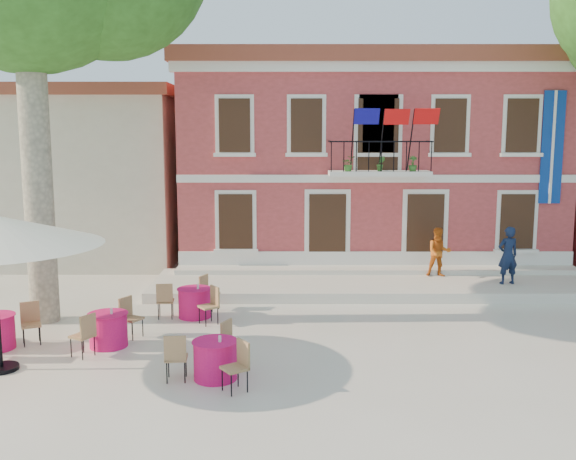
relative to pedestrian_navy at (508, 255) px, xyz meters
The scene contains 9 objects.
ground 6.97m from the pedestrian_navy, 145.23° to the right, with size 90.00×90.00×0.00m, color beige.
main_building 7.55m from the pedestrian_navy, 121.00° to the left, with size 13.50×9.59×7.50m.
neighbor_west 16.84m from the pedestrian_navy, 154.95° to the left, with size 9.40×9.40×6.40m.
terrace 3.81m from the pedestrian_navy, behind, with size 14.00×3.40×0.30m, color silver.
pedestrian_navy is the anchor object (origin of this frame).
pedestrian_orange 2.07m from the pedestrian_navy, 151.22° to the left, with size 0.75×0.58×1.54m, color #C35916.
cafe_table_0 11.65m from the pedestrian_navy, 155.48° to the right, with size 1.32×1.87×0.95m.
cafe_table_1 10.47m from the pedestrian_navy, 139.64° to the right, with size 1.69×1.87×0.95m.
cafe_table_3 9.34m from the pedestrian_navy, 164.45° to the right, with size 1.70×1.86×0.95m.
Camera 1 is at (-0.90, -14.78, 4.74)m, focal length 40.00 mm.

